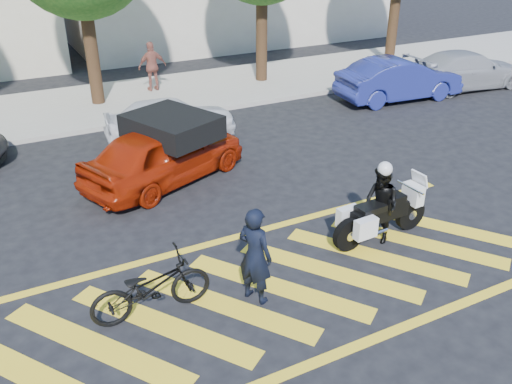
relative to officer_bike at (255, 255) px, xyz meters
name	(u,v)px	position (x,y,z in m)	size (l,w,h in m)	color
ground	(254,295)	(0.02, 0.10, -0.90)	(90.00, 90.00, 0.00)	black
sidewalk	(99,105)	(0.02, 12.10, -0.83)	(60.00, 5.00, 0.15)	#9E998E
crosswalk	(252,295)	(-0.02, 0.10, -0.90)	(12.33, 4.00, 0.01)	yellow
officer_bike	(255,255)	(0.00, 0.00, 0.00)	(0.66, 0.43, 1.80)	black
bicycle	(151,287)	(-1.72, 0.44, -0.36)	(0.72, 2.06, 1.08)	black
police_motorcycle	(380,215)	(3.18, 0.57, -0.33)	(2.37, 0.77, 1.05)	black
officer_moto	(381,205)	(3.16, 0.57, -0.09)	(0.79, 0.62, 1.63)	black
red_convertible	(165,153)	(0.18, 5.27, -0.15)	(1.77, 4.41, 1.50)	#941D06
parked_mid_right	(171,119)	(1.25, 7.90, -0.25)	(1.55, 3.85, 1.31)	silver
parked_right	(399,79)	(9.92, 7.90, -0.14)	(1.60, 4.60, 1.52)	navy
parked_far_right	(466,70)	(13.25, 7.90, -0.19)	(2.00, 4.91, 1.42)	#94959A
pedestrian_right	(152,66)	(2.24, 12.65, 0.15)	(1.06, 0.44, 1.80)	#975345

